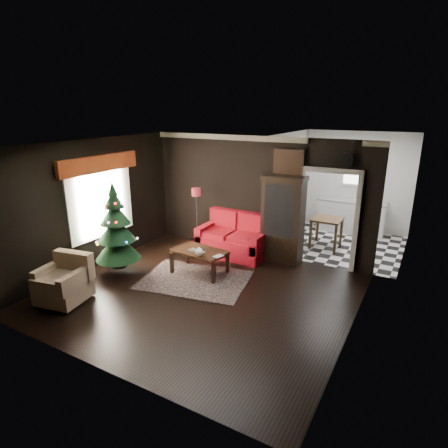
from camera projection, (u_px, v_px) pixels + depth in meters
The scene contains 26 objects.
floor at pixel (201, 293), 7.18m from camera, with size 5.50×5.50×0.00m, color black.
ceiling at pixel (198, 145), 6.34m from camera, with size 5.50×5.50×0.00m, color white.
wall_back at pixel (257, 196), 8.84m from camera, with size 5.50×5.50×0.00m, color black.
wall_front at pixel (91, 276), 4.68m from camera, with size 5.50×5.50×0.00m, color black.
wall_left at pixel (92, 205), 8.05m from camera, with size 5.50×5.50×0.00m, color black.
wall_right at pixel (358, 251), 5.47m from camera, with size 5.50×5.50×0.00m, color black.
doorway at pixel (328, 221), 8.15m from camera, with size 1.10×0.10×2.10m, color white, non-canonical shape.
left_window at pixel (100, 201), 8.18m from camera, with size 0.05×1.60×1.40m, color white.
valance at pixel (99, 164), 7.90m from camera, with size 0.12×2.10×0.35m, color #943517.
kitchen_floor at pixel (339, 245), 9.71m from camera, with size 3.00×3.00×0.00m, color white.
kitchen_window at pixel (357, 172), 10.41m from camera, with size 0.70×0.06×0.70m, color white.
rug at pixel (195, 280), 7.73m from camera, with size 2.14×1.55×0.01m, color #311E29.
loveseat at pixel (233, 235), 8.92m from camera, with size 1.70×0.90×1.00m, color maroon, non-canonical shape.
curio_cabinet at pixel (283, 222), 8.43m from camera, with size 0.90×0.45×1.90m, color black, non-canonical shape.
floor_lamp at pixel (197, 217), 9.23m from camera, with size 0.24×0.24×1.44m, color black, non-canonical shape.
christmas_tree at pixel (116, 227), 7.74m from camera, with size 0.94×0.94×1.80m, color black, non-canonical shape.
armchair at pixel (62, 279), 6.74m from camera, with size 0.82×0.82×0.84m, color tan, non-canonical shape.
coffee_table at pixel (200, 261), 7.99m from camera, with size 1.13×0.68×0.51m, color black, non-canonical shape.
teapot at pixel (199, 252), 7.58m from camera, with size 0.20×0.20×0.19m, color white, non-canonical shape.
cup_a at pixel (190, 251), 7.81m from camera, with size 0.07×0.07×0.06m, color silver.
cup_b at pixel (193, 250), 7.84m from camera, with size 0.08×0.08×0.07m, color silver.
book at pixel (216, 251), 7.60m from camera, with size 0.14×0.01×0.20m, color tan.
wall_clock at pixel (345, 160), 7.59m from camera, with size 0.32×0.32×0.06m, color white.
painting at pixel (289, 163), 8.20m from camera, with size 0.62×0.05×0.52m, color #BD853E.
kitchen_counter at pixel (351, 217), 10.57m from camera, with size 1.80×0.60×0.90m, color white.
kitchen_table at pixel (326, 233), 9.49m from camera, with size 0.70×0.70×0.75m, color brown, non-canonical shape.
Camera 1 is at (3.55, -5.41, 3.41)m, focal length 30.02 mm.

